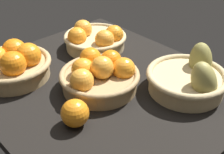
{
  "coord_description": "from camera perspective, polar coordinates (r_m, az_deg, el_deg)",
  "views": [
    {
      "loc": [
        -61.83,
        53.1,
        58.32
      ],
      "look_at": [
        -3.85,
        -0.81,
        7.0
      ],
      "focal_mm": 48.92,
      "sensor_mm": 36.0,
      "label": 1
    }
  ],
  "objects": [
    {
      "name": "basket_far_right",
      "position": [
        1.04,
        -17.98,
        2.32
      ],
      "size": [
        24.94,
        24.94,
        11.91
      ],
      "color": "tan",
      "rests_on": "market_tray"
    },
    {
      "name": "basket_center",
      "position": [
        0.94,
        -2.38,
        0.36
      ],
      "size": [
        24.94,
        24.94,
        11.53
      ],
      "color": "tan",
      "rests_on": "market_tray"
    },
    {
      "name": "basket_near_right",
      "position": [
        1.18,
        -3.2,
        7.14
      ],
      "size": [
        24.07,
        24.07,
        10.38
      ],
      "color": "tan",
      "rests_on": "market_tray"
    },
    {
      "name": "loose_orange_front_gap",
      "position": [
        0.81,
        -6.94,
        -6.72
      ],
      "size": [
        7.61,
        7.61,
        7.61
      ],
      "primitive_type": "sphere",
      "color": "orange",
      "rests_on": "market_tray"
    },
    {
      "name": "basket_near_left_pears",
      "position": [
        0.96,
        14.37,
        -0.24
      ],
      "size": [
        25.33,
        24.82,
        14.25
      ],
      "color": "tan",
      "rests_on": "market_tray"
    },
    {
      "name": "market_tray",
      "position": [
        0.99,
        -1.86,
        -1.95
      ],
      "size": [
        84.0,
        72.0,
        3.0
      ],
      "primitive_type": "cube",
      "color": "black",
      "rests_on": "ground"
    }
  ]
}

